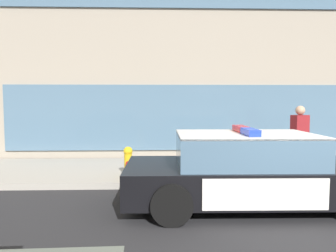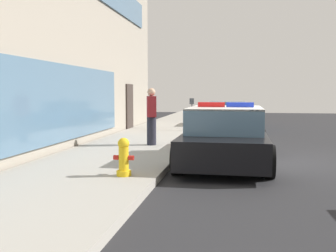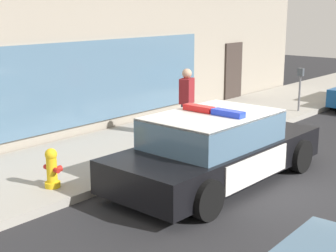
# 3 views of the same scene
# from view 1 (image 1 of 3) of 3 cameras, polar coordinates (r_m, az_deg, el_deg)

# --- Properties ---
(ground) EXTENTS (48.00, 48.00, 0.00)m
(ground) POSITION_cam_1_polar(r_m,az_deg,el_deg) (5.56, 26.69, -16.85)
(ground) COLOR #262628
(sidewalk) EXTENTS (48.00, 3.18, 0.15)m
(sidewalk) POSITION_cam_1_polar(r_m,az_deg,el_deg) (9.21, 14.34, -7.61)
(sidewalk) COLOR #A39E93
(sidewalk) RESTS_ON ground
(storefront_building) EXTENTS (19.26, 8.12, 7.56)m
(storefront_building) POSITION_cam_1_polar(r_m,az_deg,el_deg) (14.77, 11.02, 11.37)
(storefront_building) COLOR gray
(storefront_building) RESTS_ON ground
(police_cruiser) EXTENTS (4.84, 2.15, 1.49)m
(police_cruiser) POSITION_cam_1_polar(r_m,az_deg,el_deg) (6.24, 14.72, -7.68)
(police_cruiser) COLOR black
(police_cruiser) RESTS_ON ground
(fire_hydrant) EXTENTS (0.34, 0.39, 0.73)m
(fire_hydrant) POSITION_cam_1_polar(r_m,az_deg,el_deg) (7.86, -7.09, -6.39)
(fire_hydrant) COLOR gold
(fire_hydrant) RESTS_ON sidewalk
(pedestrian_on_sidewalk) EXTENTS (0.46, 0.37, 1.71)m
(pedestrian_on_sidewalk) POSITION_cam_1_polar(r_m,az_deg,el_deg) (8.94, 22.40, -2.07)
(pedestrian_on_sidewalk) COLOR #23232D
(pedestrian_on_sidewalk) RESTS_ON sidewalk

